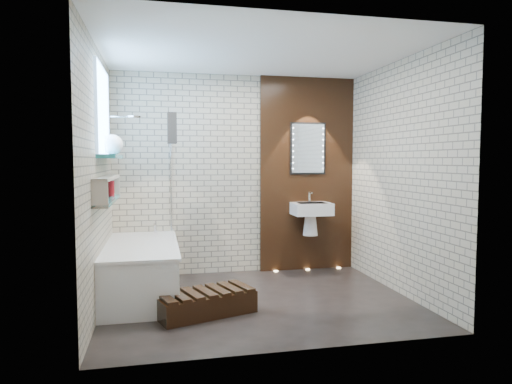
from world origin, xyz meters
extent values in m
plane|color=black|center=(0.00, 0.00, 0.00)|extent=(3.20, 3.20, 0.00)
cube|color=#B8AD92|center=(0.00, 1.30, 1.30)|extent=(3.20, 0.04, 2.60)
cube|color=#B8AD92|center=(0.00, -1.30, 1.30)|extent=(3.20, 0.04, 2.60)
cube|color=#B8AD92|center=(-1.60, 0.00, 1.30)|extent=(0.04, 2.60, 2.60)
cube|color=#B8AD92|center=(1.60, 0.00, 1.30)|extent=(0.04, 2.60, 2.60)
plane|color=white|center=(0.00, 0.00, 2.60)|extent=(3.20, 3.20, 0.00)
cube|color=black|center=(0.95, 1.27, 1.30)|extent=(1.30, 0.06, 2.60)
cube|color=#7FADE0|center=(-1.59, 0.35, 2.00)|extent=(0.03, 1.00, 0.90)
cube|color=teal|center=(-1.51, 0.35, 1.53)|extent=(0.18, 1.00, 0.04)
cube|color=teal|center=(-1.53, 0.15, 1.08)|extent=(0.14, 1.30, 0.03)
cube|color=#B2A899|center=(-1.53, 0.15, 1.32)|extent=(0.14, 1.30, 0.03)
cube|color=#B2A899|center=(-1.53, -0.48, 1.20)|extent=(0.14, 0.03, 0.26)
cube|color=#B2A899|center=(-1.53, 0.79, 1.20)|extent=(0.14, 0.03, 0.26)
cube|color=white|center=(-1.23, 0.45, 0.28)|extent=(0.75, 1.70, 0.55)
cube|color=white|center=(-1.23, 0.45, 0.57)|extent=(0.79, 1.74, 0.03)
cylinder|color=silver|center=(-1.08, 1.18, 0.64)|extent=(0.04, 0.04, 0.12)
cube|color=white|center=(-0.87, 0.89, 1.28)|extent=(0.01, 0.78, 1.40)
cube|color=#2A2522|center=(-0.87, 0.60, 1.85)|extent=(0.10, 0.26, 0.34)
cylinder|color=silver|center=(-1.30, 0.95, 2.00)|extent=(0.18, 0.18, 0.02)
cube|color=white|center=(0.95, 1.06, 0.85)|extent=(0.50, 0.36, 0.16)
cone|color=white|center=(0.95, 1.11, 0.63)|extent=(0.20, 0.20, 0.28)
cylinder|color=silver|center=(0.95, 1.16, 1.00)|extent=(0.03, 0.03, 0.14)
cube|color=black|center=(0.95, 1.24, 1.65)|extent=(0.50, 0.02, 0.70)
cube|color=silver|center=(0.95, 1.23, 1.65)|extent=(0.45, 0.01, 0.65)
cube|color=black|center=(-0.60, -0.30, 0.10)|extent=(1.02, 0.69, 0.21)
cylinder|color=maroon|center=(-1.53, 0.52, 1.19)|extent=(0.07, 0.07, 0.17)
cylinder|color=maroon|center=(-1.53, -0.18, 1.17)|extent=(0.06, 0.06, 0.15)
sphere|color=white|center=(-1.50, 0.47, 1.66)|extent=(0.22, 0.22, 0.22)
cylinder|color=#FFD899|center=(0.50, 1.20, 0.01)|extent=(0.06, 0.06, 0.01)
cylinder|color=#FFD899|center=(0.95, 1.20, 0.01)|extent=(0.06, 0.06, 0.01)
cylinder|color=#FFD899|center=(1.40, 1.20, 0.01)|extent=(0.06, 0.06, 0.01)
camera|label=1|loc=(-1.03, -4.63, 1.49)|focal=31.97mm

